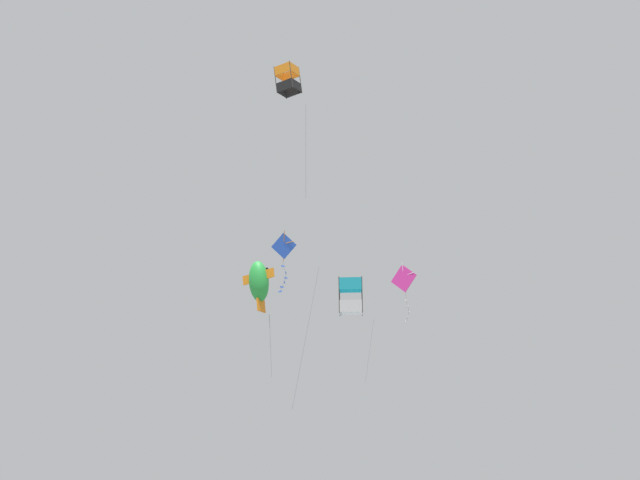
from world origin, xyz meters
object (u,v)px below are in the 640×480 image
Objects in this scene: kite_fish_near_left at (259,282)px; kite_box_upper_right at (288,81)px; kite_box_near_right at (351,296)px; kite_diamond_highest at (404,279)px; kite_diamond_low_drifter at (285,251)px.

kite_fish_near_left is 0.75× the size of kite_box_upper_right.
kite_box_upper_right is at bearing -100.06° from kite_box_near_right.
kite_box_near_right is 2.04× the size of kite_diamond_highest.
kite_diamond_low_drifter is at bearing -121.70° from kite_box_near_right.
kite_diamond_low_drifter is at bearing 111.27° from kite_fish_near_left.
kite_box_upper_right reaches higher than kite_diamond_low_drifter.
kite_diamond_low_drifter is 1.36× the size of kite_box_upper_right.
kite_fish_near_left is 8.40m from kite_box_upper_right.
kite_box_upper_right is at bearing -96.13° from kite_diamond_highest.
kite_diamond_highest is at bearing 5.59° from kite_diamond_low_drifter.
kite_box_upper_right reaches higher than kite_diamond_highest.
kite_diamond_highest is (8.75, 1.15, 3.27)m from kite_fish_near_left.
kite_diamond_low_drifter is at bearing -147.19° from kite_diamond_highest.
kite_box_near_right is 0.90× the size of kite_box_upper_right.
kite_diamond_highest is at bearing -55.73° from kite_box_near_right.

